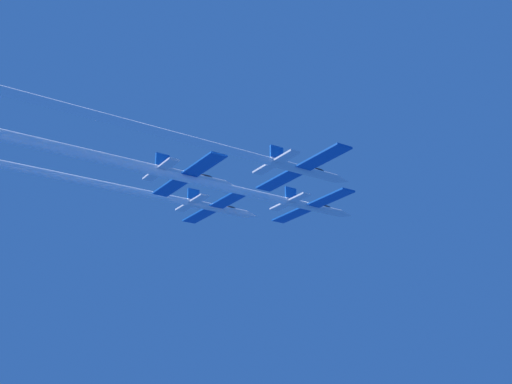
# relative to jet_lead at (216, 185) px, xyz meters

# --- Properties ---
(jet_lead) EXTENTS (18.97, 63.65, 3.14)m
(jet_lead) POSITION_rel_jet_lead_xyz_m (0.00, 0.00, 0.00)
(jet_lead) COLOR silver
(jet_left_wing) EXTENTS (18.97, 61.87, 3.14)m
(jet_left_wing) POSITION_rel_jet_lead_xyz_m (-11.46, -10.99, 0.93)
(jet_left_wing) COLOR silver
(jet_right_wing) EXTENTS (18.97, 65.94, 3.14)m
(jet_right_wing) POSITION_rel_jet_lead_xyz_m (11.92, -12.17, -0.00)
(jet_right_wing) COLOR silver
(jet_slot) EXTENTS (18.97, 61.48, 3.14)m
(jet_slot) POSITION_rel_jet_lead_xyz_m (-0.29, -21.71, 0.57)
(jet_slot) COLOR silver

